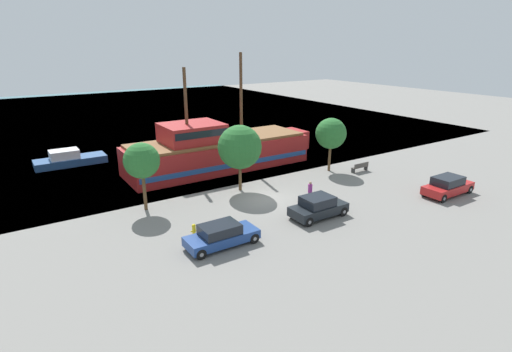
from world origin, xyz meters
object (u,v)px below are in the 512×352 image
(parked_car_curb_front, at_px, (318,207))
(bench_promenade_east, at_px, (360,167))
(moored_boat_dockside, at_px, (69,159))
(fire_hydrant, at_px, (194,229))
(pirate_ship, at_px, (217,151))
(pedestrian_walking_near, at_px, (310,192))
(parked_car_curb_mid, at_px, (448,186))
(parked_car_curb_rear, at_px, (221,235))

(parked_car_curb_front, bearing_deg, bench_promenade_east, 28.90)
(moored_boat_dockside, relative_size, fire_hydrant, 8.50)
(pirate_ship, xyz_separation_m, pedestrian_walking_near, (1.65, -11.61, -0.87))
(fire_hydrant, bearing_deg, parked_car_curb_mid, -12.69)
(fire_hydrant, xyz_separation_m, bench_promenade_east, (18.44, 3.55, 0.03))
(bench_promenade_east, bearing_deg, parked_car_curb_mid, -81.85)
(moored_boat_dockside, xyz_separation_m, fire_hydrant, (3.77, -20.68, -0.16))
(fire_hydrant, bearing_deg, pirate_ship, 56.43)
(moored_boat_dockside, bearing_deg, parked_car_curb_rear, -78.66)
(pirate_ship, distance_m, parked_car_curb_front, 13.96)
(parked_car_curb_front, bearing_deg, pedestrian_walking_near, 61.67)
(pirate_ship, bearing_deg, parked_car_curb_front, -88.34)
(moored_boat_dockside, xyz_separation_m, parked_car_curb_front, (12.05, -22.74, 0.17))
(bench_promenade_east, xyz_separation_m, pedestrian_walking_near, (-8.92, -3.30, 0.40))
(parked_car_curb_front, relative_size, parked_car_curb_mid, 0.90)
(pirate_ship, distance_m, parked_car_curb_rear, 15.67)
(parked_car_curb_mid, height_order, fire_hydrant, parked_car_curb_mid)
(pirate_ship, bearing_deg, fire_hydrant, -123.57)
(moored_boat_dockside, relative_size, parked_car_curb_mid, 1.46)
(parked_car_curb_mid, xyz_separation_m, parked_car_curb_rear, (-18.79, 2.32, -0.07))
(pirate_ship, bearing_deg, parked_car_curb_mid, -54.25)
(fire_hydrant, height_order, bench_promenade_east, bench_promenade_east)
(pirate_ship, relative_size, pedestrian_walking_near, 11.22)
(parked_car_curb_mid, distance_m, bench_promenade_east, 8.04)
(moored_boat_dockside, xyz_separation_m, bench_promenade_east, (22.21, -17.13, -0.13))
(parked_car_curb_front, height_order, fire_hydrant, parked_car_curb_front)
(parked_car_curb_front, distance_m, parked_car_curb_mid, 11.55)
(parked_car_curb_mid, height_order, bench_promenade_east, parked_car_curb_mid)
(parked_car_curb_front, xyz_separation_m, bench_promenade_east, (10.17, 5.61, -0.29))
(bench_promenade_east, bearing_deg, fire_hydrant, -169.11)
(parked_car_curb_mid, distance_m, fire_hydrant, 20.07)
(moored_boat_dockside, height_order, fire_hydrant, moored_boat_dockside)
(parked_car_curb_mid, distance_m, pedestrian_walking_near, 11.08)
(parked_car_curb_mid, xyz_separation_m, fire_hydrant, (-19.58, 4.41, -0.33))
(parked_car_curb_mid, relative_size, pedestrian_walking_near, 2.69)
(pirate_ship, xyz_separation_m, parked_car_curb_rear, (-7.08, -13.94, -1.04))
(parked_car_curb_mid, height_order, parked_car_curb_rear, parked_car_curb_mid)
(fire_hydrant, relative_size, pedestrian_walking_near, 0.46)
(pirate_ship, relative_size, parked_car_curb_rear, 4.30)
(bench_promenade_east, bearing_deg, pedestrian_walking_near, -159.69)
(parked_car_curb_rear, height_order, pedestrian_walking_near, pedestrian_walking_near)
(parked_car_curb_mid, bearing_deg, parked_car_curb_rear, 172.95)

